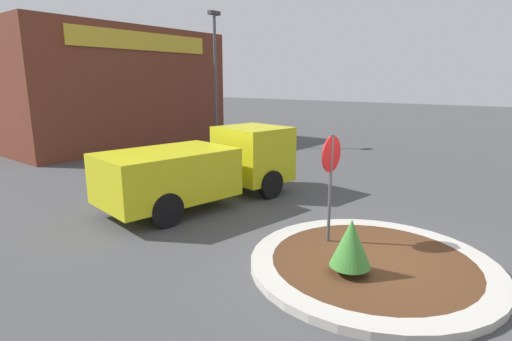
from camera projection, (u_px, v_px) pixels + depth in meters
name	position (u px, v px, depth m)	size (l,w,h in m)	color
ground_plane	(372.00, 267.00, 7.96)	(120.00, 120.00, 0.00)	#474749
traffic_island	(372.00, 264.00, 7.94)	(4.84, 4.84, 0.16)	#BCB7AD
stop_sign	(331.00, 170.00, 8.52)	(0.78, 0.07, 2.53)	#4C4C51
island_shrub	(351.00, 243.00, 7.26)	(0.75, 0.75, 1.04)	brown
utility_truck	(205.00, 166.00, 11.96)	(6.28, 3.00, 2.16)	gold
storefront_building	(114.00, 88.00, 22.77)	(11.75, 6.07, 6.43)	brown
light_pole	(215.00, 70.00, 21.96)	(0.70, 0.30, 7.28)	#4C4C51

